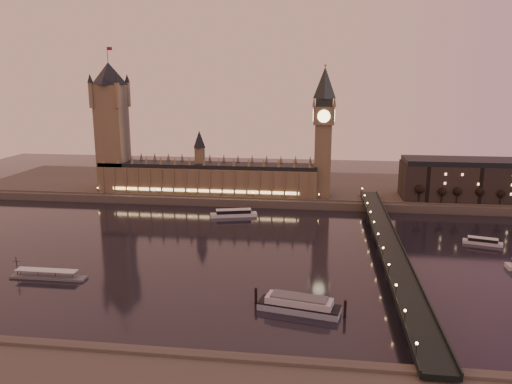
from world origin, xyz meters
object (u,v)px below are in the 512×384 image
at_px(moored_barge, 299,304).
at_px(pontoon_pier, 48,276).
at_px(cruise_boat_a, 234,213).
at_px(cruise_boat_b, 483,241).

distance_m(moored_barge, pontoon_pier, 129.68).
xyz_separation_m(cruise_boat_a, moored_barge, (55.09, -147.64, 0.80)).
bearing_deg(cruise_boat_a, cruise_boat_b, -30.10).
xyz_separation_m(cruise_boat_a, cruise_boat_b, (162.10, -42.42, -0.55)).
distance_m(cruise_boat_a, pontoon_pier, 146.71).
height_order(cruise_boat_a, moored_barge, moored_barge).
bearing_deg(moored_barge, cruise_boat_b, 55.70).
bearing_deg(pontoon_pier, cruise_boat_b, 19.85).
bearing_deg(pontoon_pier, cruise_boat_a, 60.17).
xyz_separation_m(cruise_boat_a, pontoon_pier, (-72.97, -127.27, -1.26)).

